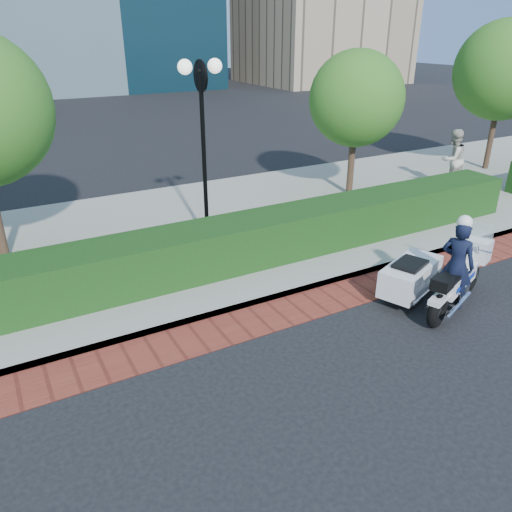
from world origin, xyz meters
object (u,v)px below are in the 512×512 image
lamppost (203,125)px  pedestrian (452,159)px  police_motorcycle (438,273)px  tree_d (504,70)px  tree_c (356,99)px

lamppost → pedestrian: bearing=1.3°
police_motorcycle → pedestrian: bearing=18.5°
lamppost → pedestrian: (8.74, 0.20, -1.85)m
police_motorcycle → tree_d: bearing=12.1°
lamppost → tree_d: (12.00, 1.30, 0.65)m
pedestrian → police_motorcycle: bearing=35.9°
police_motorcycle → lamppost: bearing=97.7°
tree_d → pedestrian: (-3.26, -1.10, -2.51)m
police_motorcycle → pedestrian: (6.06, 5.04, 0.43)m
police_motorcycle → pedestrian: pedestrian is taller
pedestrian → tree_c: bearing=-22.7°
tree_c → tree_d: bearing=0.0°
tree_d → pedestrian: size_ratio=2.71×
tree_d → police_motorcycle: bearing=-146.6°
tree_c → pedestrian: bearing=-18.8°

